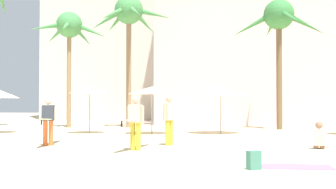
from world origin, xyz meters
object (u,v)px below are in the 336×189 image
at_px(palm_tree_right, 69,30).
at_px(backpack, 253,161).
at_px(person_mid_left, 319,139).
at_px(palm_tree_far_left, 129,17).
at_px(beach_towel, 297,167).
at_px(cafe_umbrella_0, 152,90).
at_px(cafe_umbrella_3, 221,91).
at_px(cafe_umbrella_4, 90,90).
at_px(person_mid_center, 169,118).
at_px(person_far_left, 136,121).
at_px(palm_tree_left, 279,22).
at_px(person_mid_right, 49,119).

bearing_deg(palm_tree_right, backpack, -60.97).
relative_size(palm_tree_right, person_mid_left, 7.31).
bearing_deg(palm_tree_far_left, beach_towel, -68.44).
height_order(palm_tree_right, beach_towel, palm_tree_right).
relative_size(palm_tree_right, cafe_umbrella_0, 3.07).
bearing_deg(cafe_umbrella_0, cafe_umbrella_3, 8.07).
bearing_deg(cafe_umbrella_3, cafe_umbrella_4, -178.47).
bearing_deg(beach_towel, palm_tree_far_left, 111.56).
relative_size(cafe_umbrella_0, person_mid_left, 2.38).
bearing_deg(palm_tree_far_left, person_mid_center, -74.37).
distance_m(cafe_umbrella_4, person_far_left, 8.09).
distance_m(beach_towel, person_mid_left, 4.47).
xyz_separation_m(cafe_umbrella_3, beach_towel, (0.98, -10.86, -2.08)).
xyz_separation_m(person_far_left, person_mid_left, (5.93, 0.72, -0.61)).
bearing_deg(palm_tree_left, person_far_left, -121.74).
height_order(palm_tree_far_left, person_mid_center, palm_tree_far_left).
bearing_deg(person_mid_right, palm_tree_far_left, -11.80).
xyz_separation_m(person_mid_right, person_far_left, (3.25, -1.29, 0.01)).
distance_m(cafe_umbrella_4, beach_towel, 13.21).
xyz_separation_m(beach_towel, person_mid_right, (-7.44, 4.69, 0.91)).
xyz_separation_m(palm_tree_right, cafe_umbrella_0, (5.65, -5.26, -3.90)).
distance_m(backpack, person_far_left, 4.99).
xyz_separation_m(cafe_umbrella_0, person_far_left, (0.14, -6.99, -1.20)).
xyz_separation_m(palm_tree_far_left, person_far_left, (2.12, -12.57, -5.97)).
distance_m(palm_tree_left, palm_tree_right, 12.65).
xyz_separation_m(cafe_umbrella_0, beach_towel, (4.33, -10.38, -2.11)).
bearing_deg(cafe_umbrella_3, palm_tree_far_left, 136.23).
xyz_separation_m(person_mid_right, person_mid_center, (4.22, 0.22, 0.05)).
relative_size(palm_tree_far_left, palm_tree_right, 1.15).
relative_size(palm_tree_far_left, person_mid_center, 4.68).
height_order(cafe_umbrella_3, person_mid_right, cafe_umbrella_3).
distance_m(palm_tree_right, person_mid_right, 12.35).
relative_size(palm_tree_right, beach_towel, 4.49).
relative_size(palm_tree_left, cafe_umbrella_0, 3.20).
bearing_deg(cafe_umbrella_4, person_mid_center, -53.68).
bearing_deg(person_far_left, backpack, -118.59).
xyz_separation_m(palm_tree_right, person_mid_right, (2.54, -10.95, -5.11)).
relative_size(cafe_umbrella_3, beach_towel, 1.68).
relative_size(cafe_umbrella_4, person_mid_left, 2.41).
xyz_separation_m(cafe_umbrella_3, cafe_umbrella_4, (-6.48, -0.17, 0.07)).
bearing_deg(palm_tree_far_left, palm_tree_left, -10.06).
xyz_separation_m(palm_tree_left, person_mid_center, (-5.82, -9.47, -5.21)).
relative_size(cafe_umbrella_0, cafe_umbrella_3, 0.87).
bearing_deg(palm_tree_far_left, cafe_umbrella_0, -70.52).
xyz_separation_m(cafe_umbrella_0, person_mid_right, (-3.11, -5.70, -1.21)).
distance_m(cafe_umbrella_0, cafe_umbrella_3, 3.39).
bearing_deg(cafe_umbrella_3, beach_towel, -84.85).
bearing_deg(cafe_umbrella_4, palm_tree_far_left, 77.68).
xyz_separation_m(palm_tree_right, cafe_umbrella_3, (9.00, -4.78, -3.93)).
bearing_deg(person_mid_left, cafe_umbrella_4, 73.45).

